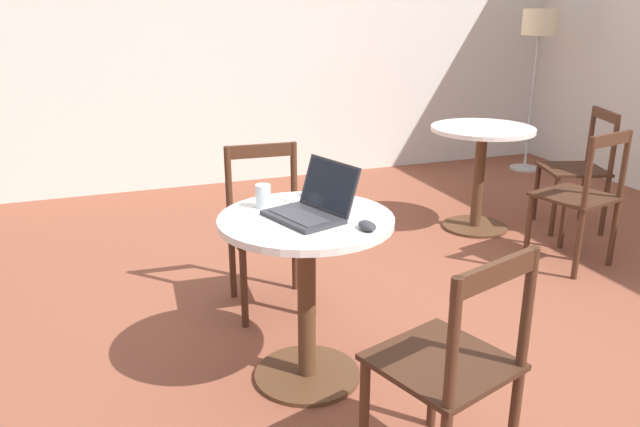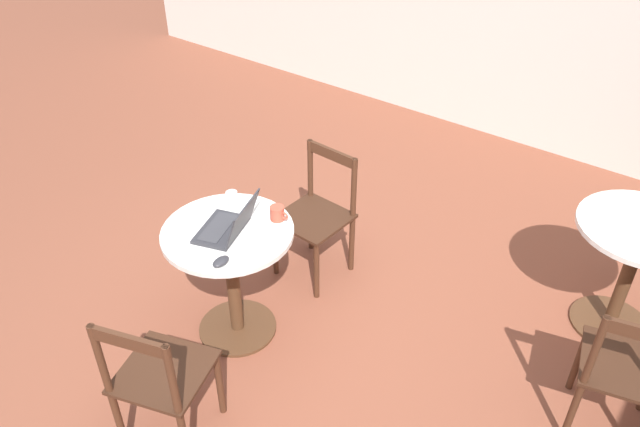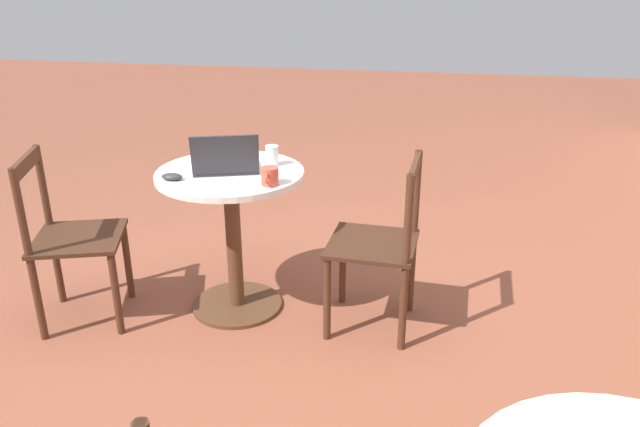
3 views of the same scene
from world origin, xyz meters
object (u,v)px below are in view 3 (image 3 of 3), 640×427
at_px(chair_near_back, 381,245).
at_px(mug, 270,176).
at_px(chair_near_front, 70,239).
at_px(mouse, 172,177).
at_px(drinking_glass, 272,156).
at_px(laptop, 226,163).
at_px(cafe_table_near, 232,211).

distance_m(chair_near_back, mug, 0.62).
relative_size(chair_near_front, mouse, 8.60).
bearing_deg(drinking_glass, chair_near_back, 73.03).
bearing_deg(mug, drinking_glass, -167.72).
xyz_separation_m(chair_near_front, mouse, (-0.07, 0.53, 0.33)).
bearing_deg(mouse, drinking_glass, 126.77).
relative_size(mouse, mug, 0.87).
xyz_separation_m(chair_near_back, mug, (0.11, -0.50, 0.35)).
relative_size(chair_near_back, laptop, 2.26).
relative_size(laptop, mouse, 3.80).
bearing_deg(mouse, cafe_table_near, 127.50).
bearing_deg(mug, cafe_table_near, -122.47).
height_order(chair_near_front, mug, chair_near_front).
xyz_separation_m(chair_near_back, laptop, (-0.02, -0.75, 0.36)).
distance_m(chair_near_front, mug, 1.05).
bearing_deg(chair_near_back, drinking_glass, -106.97).
distance_m(mouse, mug, 0.46).
bearing_deg(mug, mouse, -87.79).
distance_m(chair_near_back, mouse, 1.03).
xyz_separation_m(laptop, mouse, (0.15, -0.21, -0.03)).
height_order(chair_near_back, laptop, laptop).
bearing_deg(laptop, chair_near_front, -73.17).
xyz_separation_m(chair_near_front, mug, (-0.09, 0.99, 0.35)).
distance_m(cafe_table_near, mug, 0.38).
xyz_separation_m(chair_near_front, laptop, (-0.22, 0.74, 0.36)).
distance_m(cafe_table_near, chair_near_back, 0.75).
relative_size(chair_near_back, drinking_glass, 8.68).
bearing_deg(cafe_table_near, mug, 57.53).
bearing_deg(cafe_table_near, chair_near_front, -71.95).
relative_size(laptop, drinking_glass, 3.84).
xyz_separation_m(chair_near_back, mouse, (0.13, -0.97, 0.33)).
bearing_deg(drinking_glass, laptop, -51.57).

